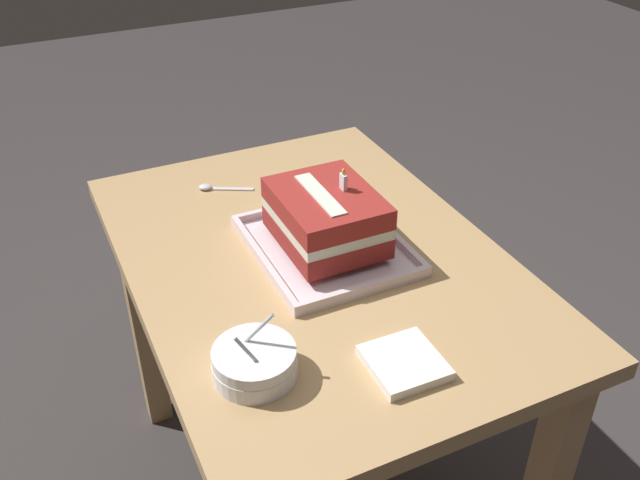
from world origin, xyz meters
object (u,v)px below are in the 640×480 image
at_px(serving_spoon_near_tray, 212,187).
at_px(birthday_cake, 326,217).
at_px(bowl_stack, 254,362).
at_px(napkin_pile, 405,363).
at_px(foil_tray, 326,247).

bearing_deg(serving_spoon_near_tray, birthday_cake, 21.40).
height_order(bowl_stack, napkin_pile, bowl_stack).
xyz_separation_m(foil_tray, birthday_cake, (-0.00, -0.00, 0.07)).
height_order(foil_tray, bowl_stack, bowl_stack).
distance_m(birthday_cake, serving_spoon_near_tray, 0.36).
xyz_separation_m(bowl_stack, napkin_pile, (0.09, 0.22, -0.02)).
bearing_deg(bowl_stack, serving_spoon_near_tray, 168.39).
bearing_deg(serving_spoon_near_tray, napkin_pile, 8.44).
xyz_separation_m(bowl_stack, serving_spoon_near_tray, (-0.59, 0.12, -0.02)).
bearing_deg(serving_spoon_near_tray, foil_tray, 21.40).
relative_size(bowl_stack, serving_spoon_near_tray, 1.13).
xyz_separation_m(foil_tray, bowl_stack, (0.26, -0.25, 0.02)).
distance_m(foil_tray, bowl_stack, 0.36).
height_order(foil_tray, napkin_pile, foil_tray).
height_order(birthday_cake, serving_spoon_near_tray, birthday_cake).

